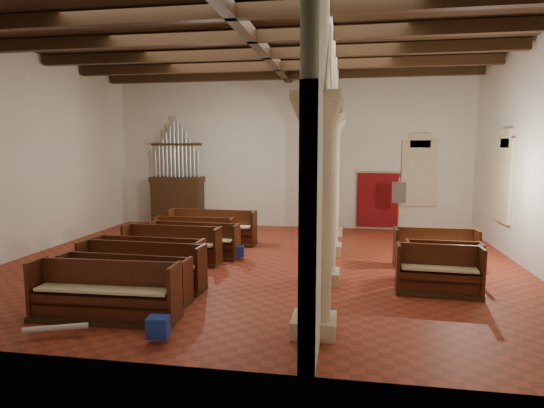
{
  "coord_description": "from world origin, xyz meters",
  "views": [
    {
      "loc": [
        2.32,
        -12.01,
        3.19
      ],
      "look_at": [
        0.23,
        0.5,
        1.6
      ],
      "focal_mm": 30.0,
      "sensor_mm": 36.0,
      "label": 1
    }
  ],
  "objects_px": {
    "nave_pew_0": "(105,301)",
    "aisle_pew_0": "(438,278)",
    "pipe_organ": "(178,192)",
    "lectern": "(192,214)",
    "processional_banner": "(398,216)"
  },
  "relations": [
    {
      "from": "lectern",
      "to": "aisle_pew_0",
      "type": "distance_m",
      "value": 11.08
    },
    {
      "from": "pipe_organ",
      "to": "lectern",
      "type": "height_order",
      "value": "pipe_organ"
    },
    {
      "from": "lectern",
      "to": "processional_banner",
      "type": "bearing_deg",
      "value": -28.79
    },
    {
      "from": "pipe_organ",
      "to": "nave_pew_0",
      "type": "xyz_separation_m",
      "value": [
        2.42,
        -10.0,
        -1.01
      ]
    },
    {
      "from": "pipe_organ",
      "to": "processional_banner",
      "type": "height_order",
      "value": "pipe_organ"
    },
    {
      "from": "lectern",
      "to": "nave_pew_0",
      "type": "relative_size",
      "value": 0.43
    },
    {
      "from": "nave_pew_0",
      "to": "processional_banner",
      "type": "bearing_deg",
      "value": 53.87
    },
    {
      "from": "processional_banner",
      "to": "aisle_pew_0",
      "type": "bearing_deg",
      "value": -72.5
    },
    {
      "from": "aisle_pew_0",
      "to": "nave_pew_0",
      "type": "bearing_deg",
      "value": -154.65
    },
    {
      "from": "pipe_organ",
      "to": "lectern",
      "type": "bearing_deg",
      "value": -1.05
    },
    {
      "from": "pipe_organ",
      "to": "processional_banner",
      "type": "relative_size",
      "value": 2.07
    },
    {
      "from": "nave_pew_0",
      "to": "aisle_pew_0",
      "type": "height_order",
      "value": "nave_pew_0"
    },
    {
      "from": "lectern",
      "to": "nave_pew_0",
      "type": "distance_m",
      "value": 10.16
    },
    {
      "from": "processional_banner",
      "to": "aisle_pew_0",
      "type": "relative_size",
      "value": 1.16
    },
    {
      "from": "aisle_pew_0",
      "to": "processional_banner",
      "type": "bearing_deg",
      "value": 94.96
    }
  ]
}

